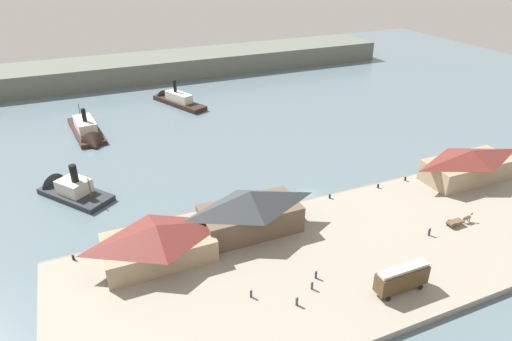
# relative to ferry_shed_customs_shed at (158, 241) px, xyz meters

# --- Properties ---
(ground_plane) EXTENTS (320.00, 320.00, 0.00)m
(ground_plane) POSITION_rel_ferry_shed_customs_shed_xyz_m (35.44, 10.36, -4.58)
(ground_plane) COLOR slate
(quay_promenade) EXTENTS (110.00, 36.00, 1.20)m
(quay_promenade) POSITION_rel_ferry_shed_customs_shed_xyz_m (35.44, -11.64, -3.98)
(quay_promenade) COLOR gray
(quay_promenade) RESTS_ON ground
(seawall_edge) EXTENTS (110.00, 0.80, 1.00)m
(seawall_edge) POSITION_rel_ferry_shed_customs_shed_xyz_m (35.44, 6.76, -4.08)
(seawall_edge) COLOR slate
(seawall_edge) RESTS_ON ground
(ferry_shed_customs_shed) EXTENTS (18.69, 11.06, 6.65)m
(ferry_shed_customs_shed) POSITION_rel_ferry_shed_customs_shed_xyz_m (0.00, 0.00, 0.00)
(ferry_shed_customs_shed) COLOR #998466
(ferry_shed_customs_shed) RESTS_ON quay_promenade
(ferry_shed_central_terminal) EXTENTS (18.75, 9.61, 8.51)m
(ferry_shed_central_terminal) POSITION_rel_ferry_shed_customs_shed_xyz_m (17.62, 1.24, 0.95)
(ferry_shed_central_terminal) COLOR brown
(ferry_shed_central_terminal) RESTS_ON quay_promenade
(ferry_shed_west_terminal) EXTENTS (21.15, 9.50, 7.18)m
(ferry_shed_west_terminal) POSITION_rel_ferry_shed_customs_shed_xyz_m (71.36, 0.38, 0.26)
(ferry_shed_west_terminal) COLOR #998466
(ferry_shed_west_terminal) RESTS_ON quay_promenade
(street_tram) EXTENTS (8.93, 2.51, 4.56)m
(street_tram) POSITION_rel_ferry_shed_customs_shed_xyz_m (32.94, -23.22, -0.74)
(street_tram) COLOR #4C381E
(street_tram) RESTS_ON quay_promenade
(horse_cart) EXTENTS (5.97, 1.45, 1.87)m
(horse_cart) POSITION_rel_ferry_shed_customs_shed_xyz_m (55.58, -13.11, -2.45)
(horse_cart) COLOR brown
(horse_cart) RESTS_ON quay_promenade
(pedestrian_standing_center) EXTENTS (0.39, 0.39, 1.59)m
(pedestrian_standing_center) POSITION_rel_ferry_shed_customs_shed_xyz_m (20.40, -17.46, -2.65)
(pedestrian_standing_center) COLOR #4C3D33
(pedestrian_standing_center) RESTS_ON quay_promenade
(pedestrian_at_waters_edge) EXTENTS (0.38, 0.38, 1.55)m
(pedestrian_at_waters_edge) POSITION_rel_ferry_shed_customs_shed_xyz_m (10.88, -15.27, -2.67)
(pedestrian_at_waters_edge) COLOR #33384C
(pedestrian_at_waters_edge) RESTS_ON quay_promenade
(pedestrian_near_west_shed) EXTENTS (0.43, 0.43, 1.73)m
(pedestrian_near_west_shed) POSITION_rel_ferry_shed_customs_shed_xyz_m (47.70, -13.58, -2.59)
(pedestrian_near_west_shed) COLOR #33384C
(pedestrian_near_west_shed) RESTS_ON quay_promenade
(pedestrian_by_tram) EXTENTS (0.40, 0.40, 1.60)m
(pedestrian_by_tram) POSITION_rel_ferry_shed_customs_shed_xyz_m (22.27, -15.48, -2.65)
(pedestrian_by_tram) COLOR #33384C
(pedestrian_by_tram) RESTS_ON quay_promenade
(pedestrian_walking_east) EXTENTS (0.42, 0.42, 1.68)m
(pedestrian_walking_east) POSITION_rel_ferry_shed_customs_shed_xyz_m (16.56, -19.58, -2.61)
(pedestrian_walking_east) COLOR #4C3D33
(pedestrian_walking_east) RESTS_ON quay_promenade
(mooring_post_east) EXTENTS (0.44, 0.44, 0.90)m
(mooring_post_east) POSITION_rel_ferry_shed_customs_shed_xyz_m (-13.85, 5.24, -2.93)
(mooring_post_east) COLOR black
(mooring_post_east) RESTS_ON quay_promenade
(mooring_post_center_east) EXTENTS (0.44, 0.44, 0.90)m
(mooring_post_center_east) POSITION_rel_ferry_shed_customs_shed_xyz_m (50.08, 4.87, -2.93)
(mooring_post_center_east) COLOR black
(mooring_post_center_east) RESTS_ON quay_promenade
(mooring_post_center_west) EXTENTS (0.44, 0.44, 0.90)m
(mooring_post_center_west) POSITION_rel_ferry_shed_customs_shed_xyz_m (37.80, 5.31, -2.93)
(mooring_post_center_west) COLOR black
(mooring_post_center_west) RESTS_ON quay_promenade
(mooring_post_west) EXTENTS (0.44, 0.44, 0.90)m
(mooring_post_west) POSITION_rel_ferry_shed_customs_shed_xyz_m (57.91, 5.16, -2.93)
(mooring_post_west) COLOR black
(mooring_post_west) RESTS_ON quay_promenade
(ferry_near_quay) EXTENTS (14.86, 24.78, 10.13)m
(ferry_near_quay) POSITION_rel_ferry_shed_customs_shed_xyz_m (23.26, 83.34, -3.17)
(ferry_near_quay) COLOR black
(ferry_near_quay) RESTS_ON ground
(ferry_outer_harbor) EXTENTS (9.42, 26.22, 10.41)m
(ferry_outer_harbor) POSITION_rel_ferry_shed_customs_shed_xyz_m (-6.66, 63.63, -3.30)
(ferry_outer_harbor) COLOR black
(ferry_outer_harbor) RESTS_ON ground
(ferry_departing_north) EXTENTS (16.46, 18.96, 10.59)m
(ferry_departing_north) POSITION_rel_ferry_shed_customs_shed_xyz_m (-13.81, 31.77, -3.27)
(ferry_departing_north) COLOR #23282D
(ferry_departing_north) RESTS_ON ground
(far_headland) EXTENTS (180.00, 24.00, 8.00)m
(far_headland) POSITION_rel_ferry_shed_customs_shed_xyz_m (35.44, 120.36, -0.58)
(far_headland) COLOR #60665B
(far_headland) RESTS_ON ground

